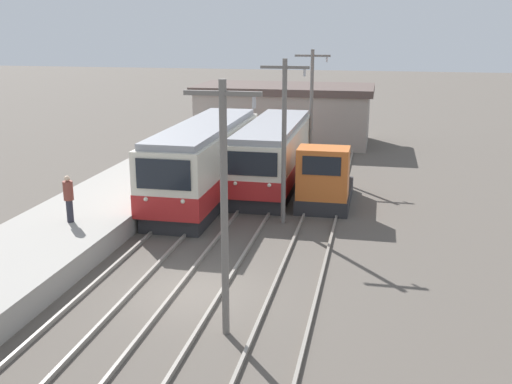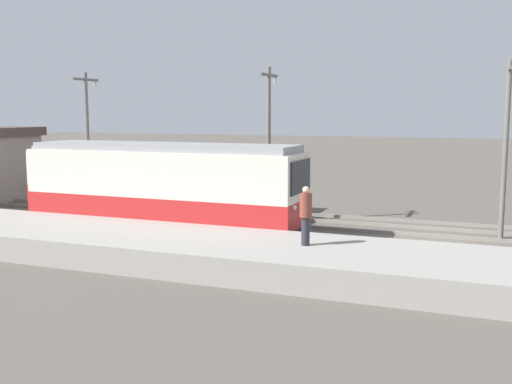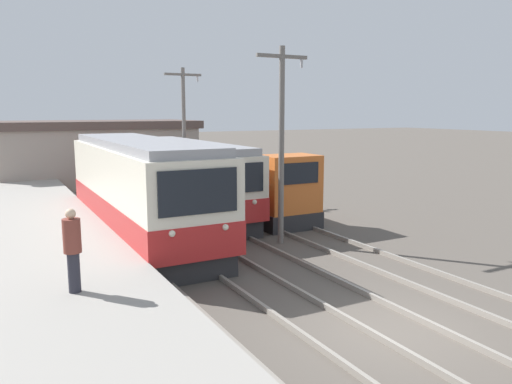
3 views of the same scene
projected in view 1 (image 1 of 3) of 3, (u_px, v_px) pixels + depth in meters
ground_plane at (193, 292)px, 19.15m from camera, size 200.00×200.00×0.00m
platform_left at (16, 264)px, 20.25m from camera, size 4.50×54.00×0.86m
track_left at (117, 283)px, 19.64m from camera, size 1.54×60.00×0.14m
track_center at (199, 291)px, 19.09m from camera, size 1.54×60.00×0.14m
track_right at (292, 299)px, 18.50m from camera, size 1.54×60.00×0.14m
commuter_train_left at (205, 165)px, 28.97m from camera, size 2.84×11.59×3.73m
commuter_train_center at (273, 157)px, 31.36m from camera, size 2.84×10.68×3.40m
shunting_locomotive at (326, 179)px, 28.37m from camera, size 2.40×5.06×3.00m
catenary_mast_near at (224, 202)px, 15.57m from camera, size 2.00×0.20×6.96m
catenary_mast_mid at (284, 136)px, 24.87m from camera, size 2.00×0.20×6.96m
catenary_mast_far at (311, 106)px, 34.16m from camera, size 2.00×0.20×6.96m
person_on_platform at (69, 197)px, 23.01m from camera, size 0.38×0.38×1.85m
station_building at (285, 113)px, 43.35m from camera, size 12.60×6.30×4.13m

